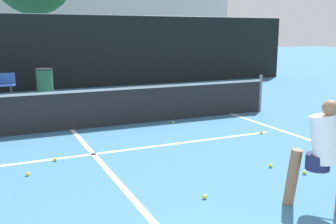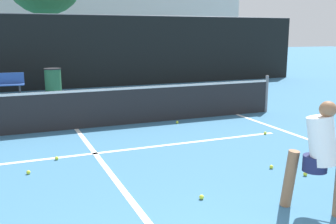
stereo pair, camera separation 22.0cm
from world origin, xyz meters
TOP-DOWN VIEW (x-y plane):
  - court_service_line at (0.00, 5.16)m, footprint 8.25×0.10m
  - court_center_mark at (0.00, 3.84)m, footprint 0.10×6.88m
  - court_sideline_right at (4.51, 3.84)m, footprint 0.10×7.88m
  - net at (0.00, 7.28)m, footprint 11.09×0.09m
  - fence_back at (0.00, 14.42)m, footprint 24.00×0.06m
  - player_practicing at (2.12, 1.59)m, footprint 1.07×0.84m
  - tennis_ball_scattered_0 at (3.90, 5.11)m, footprint 0.07×0.07m
  - tennis_ball_scattered_1 at (0.92, 2.49)m, footprint 0.07×0.07m
  - tennis_ball_scattered_2 at (2.60, 3.15)m, footprint 0.07×0.07m
  - tennis_ball_scattered_3 at (-1.25, 4.46)m, footprint 0.07×0.07m
  - tennis_ball_scattered_5 at (2.89, 2.66)m, footprint 0.07×0.07m
  - tennis_ball_scattered_7 at (2.49, 6.88)m, footprint 0.07×0.07m
  - tennis_ball_scattered_10 at (-0.73, 5.04)m, footprint 0.07×0.07m
  - trash_bin at (0.14, 13.07)m, footprint 0.63×0.63m
  - parked_car at (4.94, 18.41)m, footprint 1.77×4.41m
  - building_far at (0.00, 29.82)m, footprint 36.00×2.40m

SIDE VIEW (x-z plane):
  - court_service_line at x=0.00m, z-range 0.00..0.01m
  - court_center_mark at x=0.00m, z-range 0.00..0.01m
  - court_sideline_right at x=4.51m, z-range 0.00..0.01m
  - tennis_ball_scattered_0 at x=3.90m, z-range 0.00..0.07m
  - tennis_ball_scattered_1 at x=0.92m, z-range 0.00..0.07m
  - tennis_ball_scattered_2 at x=2.60m, z-range 0.00..0.07m
  - tennis_ball_scattered_3 at x=-1.25m, z-range 0.00..0.07m
  - tennis_ball_scattered_5 at x=2.89m, z-range 0.00..0.07m
  - tennis_ball_scattered_7 at x=2.49m, z-range 0.00..0.07m
  - tennis_ball_scattered_10 at x=-0.73m, z-range 0.00..0.07m
  - trash_bin at x=0.14m, z-range 0.00..0.99m
  - net at x=0.00m, z-range -0.02..1.05m
  - parked_car at x=4.94m, z-range -0.12..1.42m
  - player_practicing at x=2.12m, z-range 0.05..1.52m
  - fence_back at x=0.00m, z-range -0.01..3.01m
  - building_far at x=0.00m, z-range 0.00..5.93m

